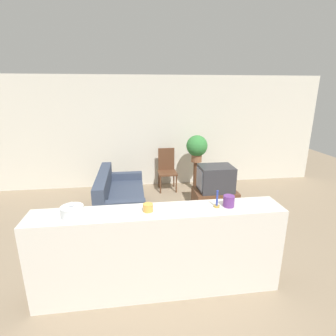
# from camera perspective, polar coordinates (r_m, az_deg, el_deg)

# --- Properties ---
(ground_plane) EXTENTS (14.00, 14.00, 0.00)m
(ground_plane) POSITION_cam_1_polar(r_m,az_deg,el_deg) (3.85, -2.43, -21.34)
(ground_plane) COLOR gray
(wall_back) EXTENTS (9.00, 0.06, 2.70)m
(wall_back) POSITION_cam_1_polar(r_m,az_deg,el_deg) (6.53, -5.42, 7.69)
(wall_back) COLOR beige
(wall_back) RESTS_ON ground_plane
(couch) EXTENTS (0.86, 1.70, 0.84)m
(couch) POSITION_cam_1_polar(r_m,az_deg,el_deg) (5.26, -10.52, -6.80)
(couch) COLOR #384256
(couch) RESTS_ON ground_plane
(tv_stand) EXTENTS (0.86, 0.60, 0.40)m
(tv_stand) POSITION_cam_1_polar(r_m,az_deg,el_deg) (5.51, 10.12, -6.73)
(tv_stand) COLOR brown
(tv_stand) RESTS_ON ground_plane
(television) EXTENTS (0.68, 0.53, 0.51)m
(television) POSITION_cam_1_polar(r_m,az_deg,el_deg) (5.34, 10.30, -2.24)
(television) COLOR #333338
(television) RESTS_ON tv_stand
(wooden_chair) EXTENTS (0.44, 0.44, 1.00)m
(wooden_chair) POSITION_cam_1_polar(r_m,az_deg,el_deg) (6.37, -0.25, 0.04)
(wooden_chair) COLOR brown
(wooden_chair) RESTS_ON ground_plane
(plant_stand) EXTENTS (0.13, 0.13, 0.72)m
(plant_stand) POSITION_cam_1_polar(r_m,az_deg,el_deg) (6.38, 6.10, -1.73)
(plant_stand) COLOR brown
(plant_stand) RESTS_ON ground_plane
(potted_plant) EXTENTS (0.50, 0.50, 0.63)m
(potted_plant) POSITION_cam_1_polar(r_m,az_deg,el_deg) (6.19, 6.30, 4.61)
(potted_plant) COLOR #8E5B3D
(potted_plant) RESTS_ON plant_stand
(foreground_counter) EXTENTS (2.88, 0.44, 1.07)m
(foreground_counter) POSITION_cam_1_polar(r_m,az_deg,el_deg) (3.25, -1.94, -17.72)
(foreground_counter) COLOR silver
(foreground_counter) RESTS_ON ground_plane
(decorative_bowl) EXTENTS (0.24, 0.24, 0.16)m
(decorative_bowl) POSITION_cam_1_polar(r_m,az_deg,el_deg) (3.02, -20.13, -8.77)
(decorative_bowl) COLOR silver
(decorative_bowl) RESTS_ON foreground_counter
(candle_jar) EXTENTS (0.11, 0.11, 0.09)m
(candle_jar) POSITION_cam_1_polar(r_m,az_deg,el_deg) (2.95, -4.38, -8.58)
(candle_jar) COLOR gold
(candle_jar) RESTS_ON foreground_counter
(candlestick) EXTENTS (0.07, 0.07, 0.21)m
(candlestick) POSITION_cam_1_polar(r_m,az_deg,el_deg) (3.08, 10.59, -7.27)
(candlestick) COLOR #B7933D
(candlestick) RESTS_ON foreground_counter
(coffee_tin) EXTENTS (0.13, 0.13, 0.13)m
(coffee_tin) POSITION_cam_1_polar(r_m,az_deg,el_deg) (3.13, 13.09, -7.03)
(coffee_tin) COLOR #66337F
(coffee_tin) RESTS_ON foreground_counter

